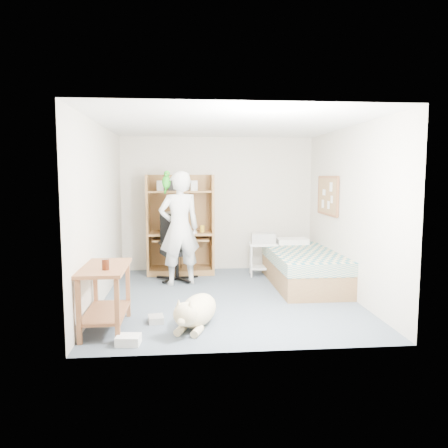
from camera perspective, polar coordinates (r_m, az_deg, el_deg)
The scene contains 21 objects.
floor at distance 6.51m, azimuth 0.53°, elevation -9.56°, with size 4.00×4.00×0.00m, color #4A5665.
wall_back at distance 8.27m, azimuth -0.85°, elevation 2.64°, with size 3.60×0.02×2.50m, color beige.
wall_right at distance 6.71m, azimuth 16.03°, elevation 1.53°, with size 0.02×4.00×2.50m, color beige.
wall_left at distance 6.36m, azimuth -15.81°, elevation 1.28°, with size 0.02×4.00×2.50m, color beige.
ceiling at distance 6.31m, azimuth 0.55°, elevation 12.86°, with size 3.60×4.00×0.02m, color white.
computer_hutch at distance 8.03m, azimuth -5.69°, elevation -0.58°, with size 1.20×0.63×1.80m.
bed at distance 7.27m, azimuth 10.33°, elevation -5.64°, with size 1.02×2.02×0.66m.
side_desk at distance 5.28m, azimuth -15.26°, elevation -8.05°, with size 0.50×1.00×0.75m.
corkboard at distance 7.53m, azimuth 13.40°, elevation 3.63°, with size 0.04×0.94×0.66m.
office_chair at distance 7.54m, azimuth -6.30°, elevation -4.29°, with size 0.63×0.64×1.12m.
person at distance 7.15m, azimuth -5.85°, elevation -0.56°, with size 0.68×0.44×1.86m, color silver.
parrot at distance 7.12m, azimuth -7.52°, elevation 5.61°, with size 0.14×0.24×0.38m.
dog at distance 5.27m, azimuth -3.63°, elevation -11.24°, with size 0.63×1.14×0.44m.
printer_cart at distance 7.85m, azimuth 5.11°, elevation -3.91°, with size 0.52×0.43×0.59m.
printer at distance 7.80m, azimuth 5.13°, elevation -1.83°, with size 0.42×0.32×0.18m, color #A4A49F.
crt_monitor at distance 8.03m, azimuth -6.45°, elevation 0.31°, with size 0.39×0.42×0.35m.
keyboard at distance 7.89m, azimuth -6.03°, elevation -1.81°, with size 0.45×0.16×0.03m, color beige.
pencil_cup at distance 7.95m, azimuth -2.87°, elevation -0.63°, with size 0.08×0.08×0.12m, color gold.
drink_glass at distance 5.00m, azimuth -15.21°, elevation -5.13°, with size 0.08×0.08×0.12m, color #41190A.
floor_box_a at distance 4.89m, azimuth -12.38°, elevation -14.58°, with size 0.25×0.20×0.10m, color white.
floor_box_b at distance 5.52m, azimuth -8.88°, elevation -12.17°, with size 0.18×0.22×0.08m, color #A7A7A3.
Camera 1 is at (-0.63, -6.23, 1.79)m, focal length 35.00 mm.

